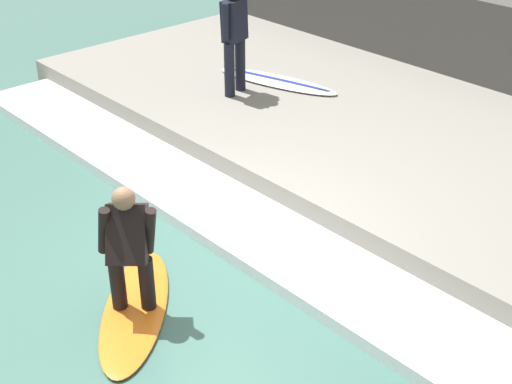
% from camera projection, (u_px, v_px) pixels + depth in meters
% --- Properties ---
extents(ground_plane, '(28.00, 28.00, 0.00)m').
position_uv_depth(ground_plane, '(217.00, 269.00, 7.38)').
color(ground_plane, '#426B60').
extents(concrete_ledge, '(4.40, 12.25, 0.37)m').
position_uv_depth(concrete_ledge, '(417.00, 152.00, 9.30)').
color(concrete_ledge, gray).
rests_on(concrete_ledge, ground_plane).
extents(wave_foam_crest, '(1.07, 11.64, 0.14)m').
position_uv_depth(wave_foam_crest, '(266.00, 238.00, 7.75)').
color(wave_foam_crest, white).
rests_on(wave_foam_crest, ground_plane).
extents(surfboard_riding, '(1.72, 1.77, 0.06)m').
position_uv_depth(surfboard_riding, '(135.00, 309.00, 6.77)').
color(surfboard_riding, orange).
rests_on(surfboard_riding, ground_plane).
extents(surfer_riding, '(0.55, 0.55, 1.29)m').
position_uv_depth(surfer_riding, '(128.00, 244.00, 6.40)').
color(surfer_riding, black).
rests_on(surfer_riding, surfboard_riding).
extents(surfer_waiting_far, '(0.52, 0.34, 1.59)m').
position_uv_depth(surfer_waiting_far, '(234.00, 34.00, 10.14)').
color(surfer_waiting_far, black).
rests_on(surfer_waiting_far, concrete_ledge).
extents(surfboard_waiting_far, '(1.00, 2.10, 0.07)m').
position_uv_depth(surfboard_waiting_far, '(277.00, 81.00, 10.91)').
color(surfboard_waiting_far, white).
rests_on(surfboard_waiting_far, concrete_ledge).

